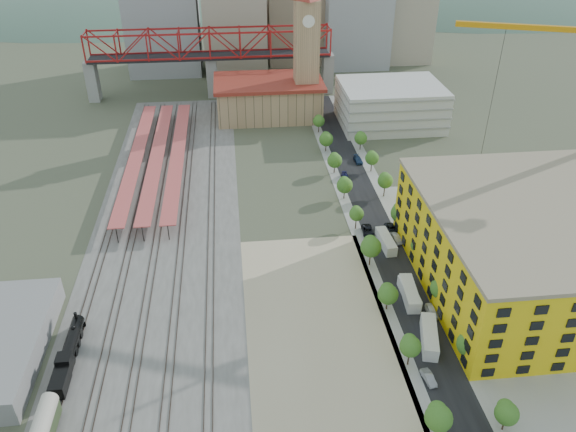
{
  "coord_description": "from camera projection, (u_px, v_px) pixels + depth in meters",
  "views": [
    {
      "loc": [
        -18.53,
        -108.89,
        75.9
      ],
      "look_at": [
        -7.2,
        -3.28,
        10.0
      ],
      "focal_mm": 35.0,
      "sensor_mm": 36.0,
      "label": 1
    }
  ],
  "objects": [
    {
      "name": "ground",
      "position": [
        317.0,
        243.0,
        133.69
      ],
      "size": [
        400.0,
        400.0,
        0.0
      ],
      "primitive_type": "plane",
      "color": "#474C38",
      "rests_on": "ground"
    },
    {
      "name": "ballast_strip",
      "position": [
        169.0,
        213.0,
        145.2
      ],
      "size": [
        36.0,
        165.0,
        0.06
      ],
      "primitive_type": "cube",
      "color": "#605E59",
      "rests_on": "ground"
    },
    {
      "name": "dirt_lot",
      "position": [
        320.0,
        337.0,
        106.7
      ],
      "size": [
        28.0,
        67.0,
        0.06
      ],
      "primitive_type": "cube",
      "color": "tan",
      "rests_on": "ground"
    },
    {
      "name": "street_asphalt",
      "position": [
        368.0,
        207.0,
        147.8
      ],
      "size": [
        12.0,
        170.0,
        0.06
      ],
      "primitive_type": "cube",
      "color": "black",
      "rests_on": "ground"
    },
    {
      "name": "sidewalk_west",
      "position": [
        347.0,
        208.0,
        147.31
      ],
      "size": [
        3.0,
        170.0,
        0.04
      ],
      "primitive_type": "cube",
      "color": "gray",
      "rests_on": "ground"
    },
    {
      "name": "sidewalk_east",
      "position": [
        388.0,
        206.0,
        148.31
      ],
      "size": [
        3.0,
        170.0,
        0.04
      ],
      "primitive_type": "cube",
      "color": "gray",
      "rests_on": "ground"
    },
    {
      "name": "construction_pad",
      "position": [
        537.0,
        282.0,
        120.86
      ],
      "size": [
        50.0,
        90.0,
        0.06
      ],
      "primitive_type": "cube",
      "color": "gray",
      "rests_on": "ground"
    },
    {
      "name": "rail_tracks",
      "position": [
        162.0,
        213.0,
        144.97
      ],
      "size": [
        26.56,
        160.0,
        0.18
      ],
      "color": "#382B23",
      "rests_on": "ground"
    },
    {
      "name": "platform_canopies",
      "position": [
        157.0,
        154.0,
        165.89
      ],
      "size": [
        16.0,
        80.0,
        4.12
      ],
      "color": "#BD4948",
      "rests_on": "ground"
    },
    {
      "name": "station_hall",
      "position": [
        269.0,
        98.0,
        199.0
      ],
      "size": [
        38.0,
        24.0,
        13.1
      ],
      "color": "tan",
      "rests_on": "ground"
    },
    {
      "name": "clock_tower",
      "position": [
        307.0,
        35.0,
        186.88
      ],
      "size": [
        12.0,
        12.0,
        52.0
      ],
      "color": "tan",
      "rests_on": "ground"
    },
    {
      "name": "parking_garage",
      "position": [
        390.0,
        105.0,
        192.41
      ],
      "size": [
        34.0,
        26.0,
        14.0
      ],
      "primitive_type": "cube",
      "color": "silver",
      "rests_on": "ground"
    },
    {
      "name": "truss_bridge",
      "position": [
        210.0,
        47.0,
        210.2
      ],
      "size": [
        94.0,
        9.6,
        25.6
      ],
      "color": "gray",
      "rests_on": "ground"
    },
    {
      "name": "construction_building",
      "position": [
        534.0,
        247.0,
        115.65
      ],
      "size": [
        44.6,
        50.6,
        18.8
      ],
      "color": "yellow",
      "rests_on": "ground"
    },
    {
      "name": "street_trees",
      "position": [
        377.0,
        227.0,
        139.37
      ],
      "size": [
        15.4,
        124.4,
        8.0
      ],
      "color": "#285D1C",
      "rests_on": "ground"
    },
    {
      "name": "skyline",
      "position": [
        286.0,
        13.0,
        242.59
      ],
      "size": [
        133.0,
        46.0,
        60.0
      ],
      "color": "#9EA0A3",
      "rests_on": "ground"
    },
    {
      "name": "distant_hills",
      "position": [
        322.0,
        125.0,
        399.4
      ],
      "size": [
        647.0,
        264.0,
        227.0
      ],
      "color": "#4C6B59",
      "rests_on": "ground"
    },
    {
      "name": "locomotive",
      "position": [
        69.0,
        352.0,
        100.92
      ],
      "size": [
        2.54,
        19.6,
        4.9
      ],
      "color": "black",
      "rests_on": "ground"
    },
    {
      "name": "site_trailer_a",
      "position": [
        429.0,
        337.0,
        104.86
      ],
      "size": [
        5.2,
        10.71,
        2.83
      ],
      "primitive_type": "cube",
      "rotation": [
        0.0,
        0.0,
        -0.25
      ],
      "color": "silver",
      "rests_on": "ground"
    },
    {
      "name": "site_trailer_b",
      "position": [
        409.0,
        293.0,
        115.65
      ],
      "size": [
        3.48,
        10.17,
        2.73
      ],
      "primitive_type": "cube",
      "rotation": [
        0.0,
        0.0,
        -0.09
      ],
      "color": "silver",
      "rests_on": "ground"
    },
    {
      "name": "site_trailer_c",
      "position": [
        409.0,
        293.0,
        115.83
      ],
      "size": [
        2.52,
        9.3,
        2.54
      ],
      "primitive_type": "cube",
      "rotation": [
        0.0,
        0.0,
        0.01
      ],
      "color": "silver",
      "rests_on": "ground"
    },
    {
      "name": "site_trailer_d",
      "position": [
        386.0,
        241.0,
        131.85
      ],
      "size": [
        3.03,
        9.6,
        2.59
      ],
      "primitive_type": "cube",
      "rotation": [
        0.0,
        0.0,
        0.06
      ],
      "color": "silver",
      "rests_on": "ground"
    },
    {
      "name": "car_1",
      "position": [
        429.0,
        378.0,
        97.32
      ],
      "size": [
        2.05,
        4.32,
        1.37
      ],
      "primitive_type": "imported",
      "rotation": [
        0.0,
        0.0,
        0.15
      ],
      "color": "gray",
      "rests_on": "ground"
    },
    {
      "name": "car_2",
      "position": [
        368.0,
        231.0,
        136.73
      ],
      "size": [
        2.79,
        5.56,
        1.51
      ],
      "primitive_type": "imported",
      "rotation": [
        0.0,
        0.0,
        -0.05
      ],
      "color": "black",
      "rests_on": "ground"
    },
    {
      "name": "car_3",
      "position": [
        345.0,
        177.0,
        160.95
      ],
      "size": [
        2.19,
        4.63,
        1.3
      ],
      "primitive_type": "imported",
      "rotation": [
        0.0,
        0.0,
        -0.08
      ],
      "color": "navy",
      "rests_on": "ground"
    },
    {
      "name": "car_4",
      "position": [
        431.0,
        312.0,
        111.78
      ],
      "size": [
        1.86,
        4.46,
        1.51
      ],
      "primitive_type": "imported",
      "rotation": [
        0.0,
        0.0,
        -0.02
      ],
      "color": "white",
      "rests_on": "ground"
    },
    {
      "name": "car_5",
      "position": [
        396.0,
        238.0,
        133.87
      ],
      "size": [
        2.28,
        4.78,
        1.51
      ],
      "primitive_type": "imported",
      "rotation": [
        0.0,
        0.0,
        0.15
      ],
      "color": "#A7A7AC",
      "rests_on": "ground"
    },
    {
      "name": "car_6",
      "position": [
        391.0,
        229.0,
        137.62
      ],
      "size": [
        2.74,
        5.1,
        1.36
      ],
      "primitive_type": "imported",
      "rotation": [
        0.0,
        0.0,
        0.1
      ],
      "color": "black",
      "rests_on": "ground"
    },
    {
      "name": "car_7",
      "position": [
        358.0,
        160.0,
        170.05
      ],
      "size": [
        2.37,
        5.25,
        1.49
      ],
      "primitive_type": "imported",
      "rotation": [
        0.0,
        0.0,
        0.05
      ],
      "color": "navy",
      "rests_on": "ground"
    }
  ]
}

